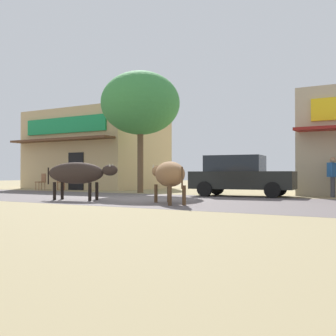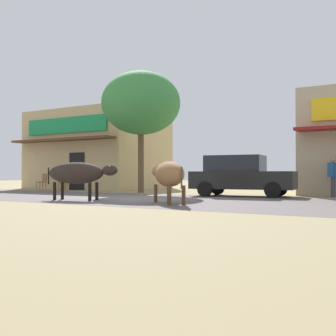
# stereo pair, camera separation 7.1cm
# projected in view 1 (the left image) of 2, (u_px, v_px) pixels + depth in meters

# --- Properties ---
(ground) EXTENTS (80.00, 80.00, 0.00)m
(ground) POSITION_uv_depth(u_px,v_px,m) (135.00, 199.00, 15.31)
(ground) COLOR #95855E
(asphalt_road) EXTENTS (72.00, 6.70, 0.00)m
(asphalt_road) POSITION_uv_depth(u_px,v_px,m) (135.00, 199.00, 15.31)
(asphalt_road) COLOR #5B5252
(asphalt_road) RESTS_ON ground
(storefront_left_cafe) EXTENTS (7.57, 6.46, 4.72)m
(storefront_left_cafe) POSITION_uv_depth(u_px,v_px,m) (97.00, 151.00, 26.59)
(storefront_left_cafe) COLOR tan
(storefront_left_cafe) RESTS_ON ground
(roadside_tree) EXTENTS (3.77, 3.77, 5.79)m
(roadside_tree) POSITION_uv_depth(u_px,v_px,m) (140.00, 103.00, 20.22)
(roadside_tree) COLOR brown
(roadside_tree) RESTS_ON ground
(parked_hatchback_car) EXTENTS (4.25, 2.27, 1.64)m
(parked_hatchback_car) POSITION_uv_depth(u_px,v_px,m) (240.00, 175.00, 17.06)
(parked_hatchback_car) COLOR black
(parked_hatchback_car) RESTS_ON ground
(cow_near_brown) EXTENTS (2.75, 1.00, 1.30)m
(cow_near_brown) POSITION_uv_depth(u_px,v_px,m) (77.00, 173.00, 14.50)
(cow_near_brown) COLOR #2F251F
(cow_near_brown) RESTS_ON ground
(cow_far_dark) EXTENTS (2.31, 2.07, 1.27)m
(cow_far_dark) POSITION_uv_depth(u_px,v_px,m) (169.00, 174.00, 12.78)
(cow_far_dark) COLOR olive
(cow_far_dark) RESTS_ON ground
(pedestrian_by_shop) EXTENTS (0.38, 0.61, 1.55)m
(pedestrian_by_shop) POSITION_uv_depth(u_px,v_px,m) (333.00, 174.00, 16.31)
(pedestrian_by_shop) COLOR #3F3F47
(pedestrian_by_shop) RESTS_ON ground
(cafe_chair_near_tree) EXTENTS (0.53, 0.53, 0.92)m
(cafe_chair_near_tree) POSITION_uv_depth(u_px,v_px,m) (42.00, 181.00, 23.45)
(cafe_chair_near_tree) COLOR brown
(cafe_chair_near_tree) RESTS_ON ground
(cafe_chair_by_doorway) EXTENTS (0.62, 0.62, 0.92)m
(cafe_chair_by_doorway) POSITION_uv_depth(u_px,v_px,m) (60.00, 181.00, 23.29)
(cafe_chair_by_doorway) COLOR brown
(cafe_chair_by_doorway) RESTS_ON ground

